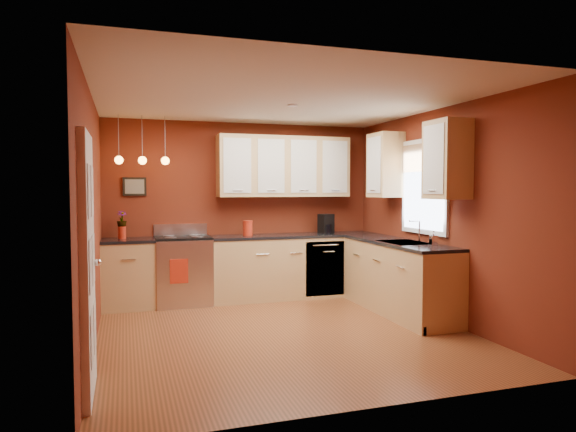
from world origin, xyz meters
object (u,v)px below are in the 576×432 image
object	(u,v)px
gas_range	(183,270)
soap_pump	(434,238)
coffee_maker	(326,224)
red_canister	(248,228)
sink	(404,244)

from	to	relation	value
gas_range	soap_pump	world-z (taller)	soap_pump
coffee_maker	soap_pump	xyz separation A→B (m)	(0.59, -1.97, -0.05)
red_canister	coffee_maker	world-z (taller)	coffee_maker
sink	coffee_maker	xyz separation A→B (m)	(-0.45, 1.54, 0.16)
soap_pump	red_canister	bearing A→B (deg)	133.45
sink	coffee_maker	world-z (taller)	coffee_maker
coffee_maker	gas_range	bearing A→B (deg)	163.79
sink	soap_pump	distance (m)	0.47
soap_pump	gas_range	bearing A→B (deg)	145.04
gas_range	sink	size ratio (longest dim) A/B	1.59
red_canister	coffee_maker	bearing A→B (deg)	1.83
coffee_maker	soap_pump	bearing A→B (deg)	-90.63
red_canister	coffee_maker	xyz separation A→B (m)	(1.24, 0.04, 0.02)
gas_range	red_canister	size ratio (longest dim) A/B	5.10
gas_range	soap_pump	bearing A→B (deg)	-34.96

